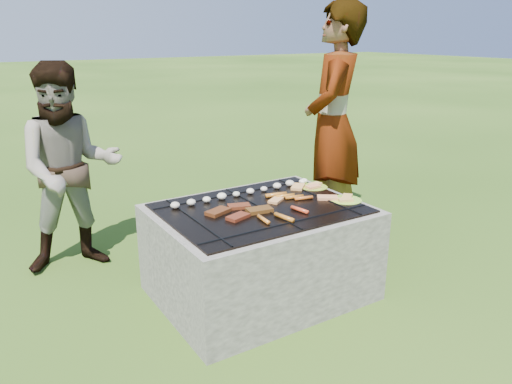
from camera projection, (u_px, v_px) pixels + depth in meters
lawn at (260, 293)px, 3.35m from camera, size 60.00×60.00×0.00m
fire_pit at (260, 255)px, 3.26m from camera, size 1.30×1.00×0.62m
mushrooms at (245, 192)px, 3.40m from camera, size 1.08×0.07×0.04m
pork_slabs at (239, 211)px, 3.06m from camera, size 0.40×0.28×0.02m
sausages at (286, 204)px, 3.18m from camera, size 0.52×0.48×0.03m
bread_on_grate at (304, 194)px, 3.39m from camera, size 0.46×0.45×0.02m
plate_far at (314, 187)px, 3.58m from camera, size 0.22×0.22×0.03m
plate_near at (346, 200)px, 3.30m from camera, size 0.28×0.28×0.03m
cook at (333, 126)px, 4.01m from camera, size 0.82×0.81×1.91m
bystander at (70, 169)px, 3.53m from camera, size 0.80×0.67×1.49m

